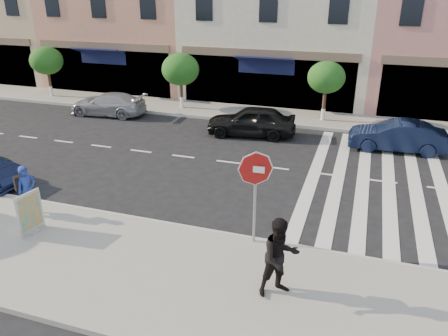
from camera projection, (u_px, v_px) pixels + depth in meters
ground at (191, 206)px, 14.33m from camera, size 120.00×120.00×0.00m
sidewalk_near at (134, 269)px, 11.03m from camera, size 60.00×4.50×0.15m
sidewalk_far at (267, 115)px, 23.92m from camera, size 60.00×3.00×0.15m
building_centre at (285, 5)px, 27.19m from camera, size 11.00×9.00×11.00m
street_tree_wa at (46, 61)px, 26.92m from camera, size 2.00×2.00×3.05m
street_tree_wb at (180, 70)px, 24.32m from camera, size 2.10×2.10×3.06m
street_tree_c at (326, 78)px, 21.98m from camera, size 1.90×1.90×3.04m
stop_sign at (255, 178)px, 11.33m from camera, size 0.94×0.13×2.66m
photographer at (27, 190)px, 13.25m from camera, size 0.61×0.68×1.57m
walker at (280, 257)px, 9.71m from camera, size 1.18×1.14×1.91m
poster_board at (30, 214)px, 12.28m from camera, size 0.33×0.81×1.25m
car_far_left at (108, 104)px, 24.00m from camera, size 4.31×1.97×1.22m
car_far_mid at (251, 121)px, 20.70m from camera, size 4.38×2.23×1.43m
car_far_right at (397, 136)px, 18.83m from camera, size 4.09×1.61×1.33m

